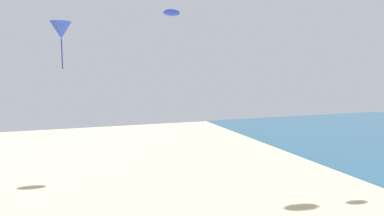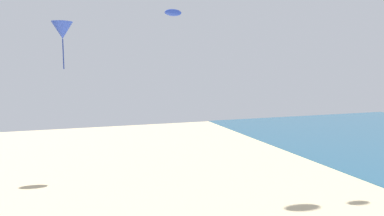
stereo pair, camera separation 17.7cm
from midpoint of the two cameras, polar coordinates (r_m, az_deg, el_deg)
name	(u,v)px [view 1 (the left image)]	position (r m, az deg, el deg)	size (l,w,h in m)	color
kite_blue_delta	(61,30)	(26.16, -20.68, 11.73)	(1.42, 1.42, 3.23)	blue
kite_blue_parafoil	(171,13)	(35.22, -3.51, 15.21)	(1.69, 0.47, 0.66)	blue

